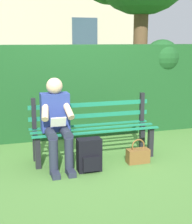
{
  "coord_description": "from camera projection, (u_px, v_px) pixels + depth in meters",
  "views": [
    {
      "loc": [
        1.24,
        4.29,
        1.68
      ],
      "look_at": [
        0.0,
        0.1,
        0.71
      ],
      "focal_mm": 52.12,
      "sensor_mm": 36.0,
      "label": 1
    }
  ],
  "objects": [
    {
      "name": "handbag",
      "position": [
        138.0,
        155.0,
        4.53
      ],
      "size": [
        0.31,
        0.15,
        0.35
      ],
      "color": "brown",
      "rests_on": "ground"
    },
    {
      "name": "person_seated",
      "position": [
        57.0,
        120.0,
        4.33
      ],
      "size": [
        0.44,
        0.73,
        1.19
      ],
      "color": "navy",
      "rests_on": "ground"
    },
    {
      "name": "ground",
      "position": [
        94.0,
        158.0,
        4.72
      ],
      "size": [
        60.0,
        60.0,
        0.0
      ],
      "primitive_type": "plane",
      "color": "#477533"
    },
    {
      "name": "hedge_backdrop",
      "position": [
        89.0,
        87.0,
        5.94
      ],
      "size": [
        4.78,
        0.82,
        1.69
      ],
      "color": "#19471E",
      "rests_on": "ground"
    },
    {
      "name": "backpack",
      "position": [
        89.0,
        155.0,
        4.23
      ],
      "size": [
        0.31,
        0.25,
        0.44
      ],
      "color": "black",
      "rests_on": "ground"
    },
    {
      "name": "park_bench",
      "position": [
        93.0,
        128.0,
        4.68
      ],
      "size": [
        1.8,
        0.46,
        0.9
      ],
      "color": "black",
      "rests_on": "ground"
    }
  ]
}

